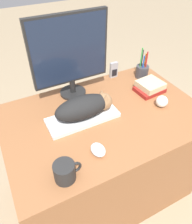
% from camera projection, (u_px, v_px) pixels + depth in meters
% --- Properties ---
extents(desk, '(1.18, 0.78, 0.77)m').
position_uv_depth(desk, '(103.00, 156.00, 1.54)').
color(desk, brown).
rests_on(desk, ground_plane).
extents(keyboard, '(0.41, 0.16, 0.02)m').
position_uv_depth(keyboard, '(83.00, 118.00, 1.26)').
color(keyboard, silver).
rests_on(keyboard, desk).
extents(cat, '(0.34, 0.14, 0.13)m').
position_uv_depth(cat, '(86.00, 106.00, 1.21)').
color(cat, black).
rests_on(cat, keyboard).
extents(monitor, '(0.48, 0.17, 0.51)m').
position_uv_depth(monitor, '(70.00, 53.00, 1.27)').
color(monitor, black).
rests_on(monitor, desk).
extents(computer_mouse, '(0.07, 0.09, 0.04)m').
position_uv_depth(computer_mouse, '(98.00, 150.00, 1.07)').
color(computer_mouse, silver).
rests_on(computer_mouse, desk).
extents(coffee_mug, '(0.13, 0.10, 0.09)m').
position_uv_depth(coffee_mug, '(65.00, 172.00, 0.94)').
color(coffee_mug, black).
rests_on(coffee_mug, desk).
extents(pen_cup, '(0.09, 0.09, 0.23)m').
position_uv_depth(pen_cup, '(142.00, 71.00, 1.59)').
color(pen_cup, '#38383D').
rests_on(pen_cup, desk).
extents(baseball, '(0.07, 0.07, 0.07)m').
position_uv_depth(baseball, '(162.00, 101.00, 1.33)').
color(baseball, silver).
rests_on(baseball, desk).
extents(phone, '(0.06, 0.02, 0.12)m').
position_uv_depth(phone, '(114.00, 70.00, 1.58)').
color(phone, '#99999E').
rests_on(phone, desk).
extents(book_stack, '(0.19, 0.16, 0.07)m').
position_uv_depth(book_stack, '(150.00, 87.00, 1.46)').
color(book_stack, maroon).
rests_on(book_stack, desk).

